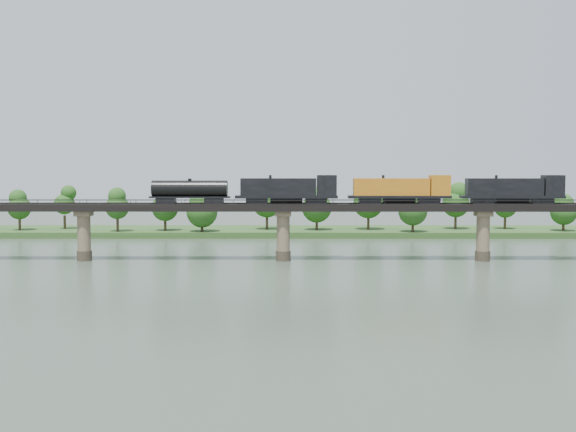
{
  "coord_description": "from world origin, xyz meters",
  "views": [
    {
      "loc": [
        1.6,
        -113.75,
        19.17
      ],
      "look_at": [
        0.95,
        30.0,
        9.0
      ],
      "focal_mm": 45.0,
      "sensor_mm": 36.0,
      "label": 1
    }
  ],
  "objects": [
    {
      "name": "bridge_superstructure",
      "position": [
        0.0,
        30.0,
        11.79
      ],
      "size": [
        220.0,
        4.9,
        0.75
      ],
      "color": "black",
      "rests_on": "bridge"
    },
    {
      "name": "far_treeline",
      "position": [
        -8.21,
        80.52,
        8.83
      ],
      "size": [
        289.06,
        17.54,
        13.6
      ],
      "color": "#382619",
      "rests_on": "far_bank"
    },
    {
      "name": "freight_train",
      "position": [
        15.82,
        30.0,
        14.21
      ],
      "size": [
        82.52,
        3.22,
        5.68
      ],
      "color": "black",
      "rests_on": "bridge"
    },
    {
      "name": "ground",
      "position": [
        0.0,
        0.0,
        0.0
      ],
      "size": [
        400.0,
        400.0,
        0.0
      ],
      "primitive_type": "plane",
      "color": "#354336",
      "rests_on": "ground"
    },
    {
      "name": "far_bank",
      "position": [
        0.0,
        85.0,
        0.8
      ],
      "size": [
        300.0,
        24.0,
        1.6
      ],
      "primitive_type": "cube",
      "color": "#294B1E",
      "rests_on": "ground"
    },
    {
      "name": "bridge",
      "position": [
        0.0,
        30.0,
        5.46
      ],
      "size": [
        236.0,
        30.0,
        11.5
      ],
      "color": "#473A2D",
      "rests_on": "ground"
    }
  ]
}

